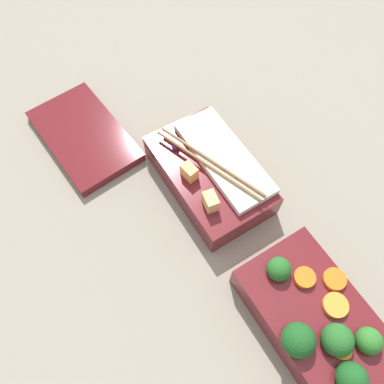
# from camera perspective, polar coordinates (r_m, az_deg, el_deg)

# --- Properties ---
(ground_plane) EXTENTS (3.00, 3.00, 0.00)m
(ground_plane) POSITION_cam_1_polar(r_m,az_deg,el_deg) (0.60, 8.76, -8.03)
(ground_plane) COLOR gray
(bento_tray_vegetable) EXTENTS (0.22, 0.13, 0.08)m
(bento_tray_vegetable) POSITION_cam_1_polar(r_m,az_deg,el_deg) (0.56, 18.36, -18.14)
(bento_tray_vegetable) COLOR maroon
(bento_tray_vegetable) RESTS_ON ground_plane
(bento_tray_rice) EXTENTS (0.22, 0.13, 0.08)m
(bento_tray_rice) POSITION_cam_1_polar(r_m,az_deg,el_deg) (0.62, 2.85, 2.83)
(bento_tray_rice) COLOR maroon
(bento_tray_rice) RESTS_ON ground_plane
(bento_lid) EXTENTS (0.22, 0.15, 0.02)m
(bento_lid) POSITION_cam_1_polar(r_m,az_deg,el_deg) (0.71, -16.11, 8.23)
(bento_lid) COLOR maroon
(bento_lid) RESTS_ON ground_plane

